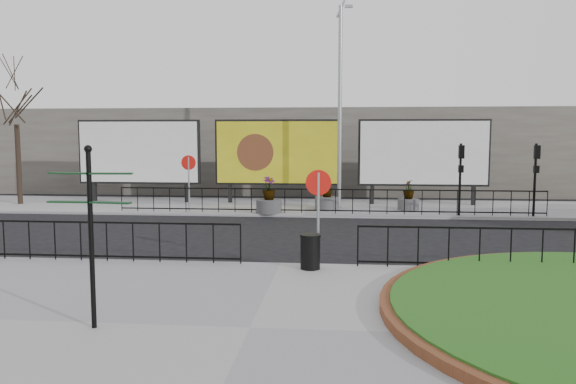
# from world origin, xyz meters

# --- Properties ---
(ground) EXTENTS (90.00, 90.00, 0.00)m
(ground) POSITION_xyz_m (0.00, 0.00, 0.00)
(ground) COLOR black
(ground) RESTS_ON ground
(pavement_near) EXTENTS (30.00, 10.00, 0.12)m
(pavement_near) POSITION_xyz_m (0.00, -5.00, 0.06)
(pavement_near) COLOR gray
(pavement_near) RESTS_ON ground
(pavement_far) EXTENTS (44.00, 6.00, 0.12)m
(pavement_far) POSITION_xyz_m (0.00, 12.00, 0.06)
(pavement_far) COLOR gray
(pavement_far) RESTS_ON ground
(railing_near_left) EXTENTS (10.00, 0.10, 1.10)m
(railing_near_left) POSITION_xyz_m (-6.00, -0.30, 0.67)
(railing_near_left) COLOR black
(railing_near_left) RESTS_ON pavement_near
(railing_near_right) EXTENTS (9.00, 0.10, 1.10)m
(railing_near_right) POSITION_xyz_m (6.50, -0.30, 0.67)
(railing_near_right) COLOR black
(railing_near_right) RESTS_ON pavement_near
(railing_far) EXTENTS (18.00, 0.10, 1.10)m
(railing_far) POSITION_xyz_m (1.00, 9.30, 0.67)
(railing_far) COLOR black
(railing_far) RESTS_ON pavement_far
(speed_sign_far) EXTENTS (0.64, 0.07, 2.47)m
(speed_sign_far) POSITION_xyz_m (-5.00, 9.40, 1.92)
(speed_sign_far) COLOR gray
(speed_sign_far) RESTS_ON pavement_far
(speed_sign_near) EXTENTS (0.64, 0.07, 2.47)m
(speed_sign_near) POSITION_xyz_m (1.00, -0.40, 1.92)
(speed_sign_near) COLOR gray
(speed_sign_near) RESTS_ON pavement_near
(billboard_left) EXTENTS (6.20, 0.31, 4.10)m
(billboard_left) POSITION_xyz_m (-8.50, 12.97, 2.60)
(billboard_left) COLOR black
(billboard_left) RESTS_ON pavement_far
(billboard_mid) EXTENTS (6.20, 0.31, 4.10)m
(billboard_mid) POSITION_xyz_m (-1.50, 12.97, 2.60)
(billboard_mid) COLOR black
(billboard_mid) RESTS_ON pavement_far
(billboard_right) EXTENTS (6.20, 0.31, 4.10)m
(billboard_right) POSITION_xyz_m (5.50, 12.97, 2.60)
(billboard_right) COLOR black
(billboard_right) RESTS_ON pavement_far
(lamp_post) EXTENTS (0.74, 0.18, 9.23)m
(lamp_post) POSITION_xyz_m (1.51, 11.00, 4.83)
(lamp_post) COLOR gray
(lamp_post) RESTS_ON pavement_far
(signal_pole_a) EXTENTS (0.22, 0.26, 3.00)m
(signal_pole_a) POSITION_xyz_m (6.50, 9.34, 2.10)
(signal_pole_a) COLOR black
(signal_pole_a) RESTS_ON pavement_far
(signal_pole_b) EXTENTS (0.22, 0.26, 3.00)m
(signal_pole_b) POSITION_xyz_m (9.50, 9.34, 2.10)
(signal_pole_b) COLOR black
(signal_pole_b) RESTS_ON pavement_far
(tree_left) EXTENTS (2.00, 2.00, 7.00)m
(tree_left) POSITION_xyz_m (-14.00, 11.50, 3.62)
(tree_left) COLOR #2D2119
(tree_left) RESTS_ON pavement_far
(building_backdrop) EXTENTS (40.00, 10.00, 5.00)m
(building_backdrop) POSITION_xyz_m (0.00, 22.00, 2.50)
(building_backdrop) COLOR #68655B
(building_backdrop) RESTS_ON ground
(fingerpost_sign) EXTENTS (1.48, 0.29, 3.16)m
(fingerpost_sign) POSITION_xyz_m (-2.69, -5.25, 2.03)
(fingerpost_sign) COLOR black
(fingerpost_sign) RESTS_ON pavement_near
(litter_bin) EXTENTS (0.53, 0.53, 0.87)m
(litter_bin) POSITION_xyz_m (0.81, -0.60, 0.56)
(litter_bin) COLOR black
(litter_bin) RESTS_ON pavement_near
(planter_a) EXTENTS (1.10, 1.10, 1.57)m
(planter_a) POSITION_xyz_m (-1.50, 9.40, 0.65)
(planter_a) COLOR #4C4C4F
(planter_a) RESTS_ON pavement_far
(planter_b) EXTENTS (1.08, 1.08, 1.48)m
(planter_b) POSITION_xyz_m (0.96, 10.79, 0.60)
(planter_b) COLOR #4C4C4F
(planter_b) RESTS_ON pavement_far
(planter_c) EXTENTS (0.95, 0.95, 1.36)m
(planter_c) POSITION_xyz_m (4.60, 11.00, 0.58)
(planter_c) COLOR #4C4C4F
(planter_c) RESTS_ON pavement_far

